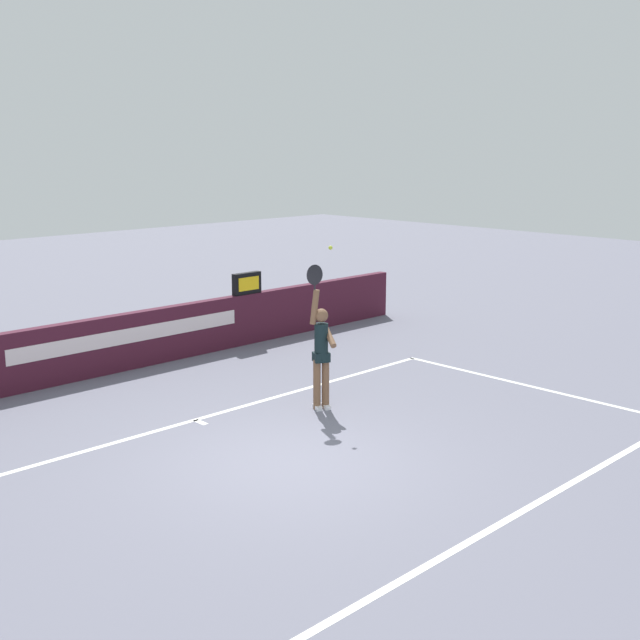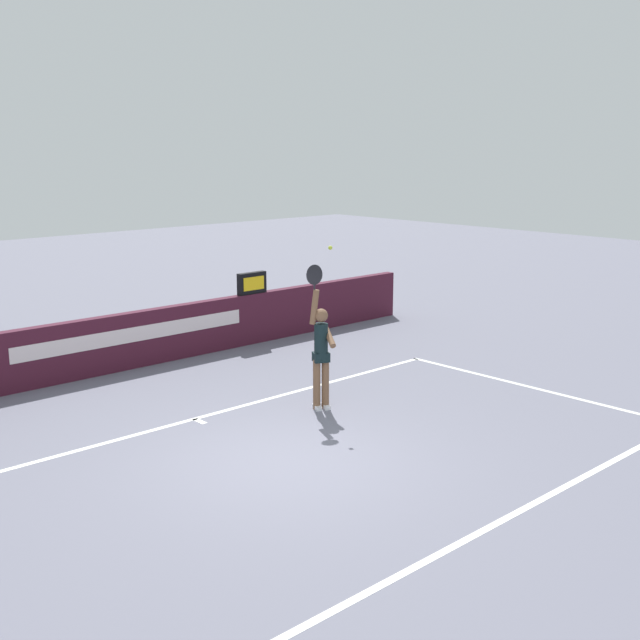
% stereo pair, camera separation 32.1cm
% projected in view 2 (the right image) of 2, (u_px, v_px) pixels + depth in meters
% --- Properties ---
extents(ground_plane, '(60.00, 60.00, 0.00)m').
position_uv_depth(ground_plane, '(291.00, 460.00, 11.42)').
color(ground_plane, slate).
extents(court_lines, '(11.29, 5.67, 0.00)m').
position_uv_depth(court_lines, '(307.00, 467.00, 11.17)').
color(court_lines, white).
rests_on(court_lines, ground).
extents(back_wall, '(17.13, 0.23, 1.14)m').
position_uv_depth(back_wall, '(92.00, 347.00, 15.51)').
color(back_wall, '#411526').
rests_on(back_wall, ground).
extents(speed_display, '(0.73, 0.15, 0.48)m').
position_uv_depth(speed_display, '(252.00, 283.00, 17.96)').
color(speed_display, black).
rests_on(speed_display, back_wall).
extents(tennis_player, '(0.47, 0.51, 2.49)m').
position_uv_depth(tennis_player, '(321.00, 350.00, 13.45)').
color(tennis_player, brown).
rests_on(tennis_player, ground).
extents(tennis_ball, '(0.07, 0.07, 0.07)m').
position_uv_depth(tennis_ball, '(330.00, 248.00, 13.10)').
color(tennis_ball, '#C5DE34').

